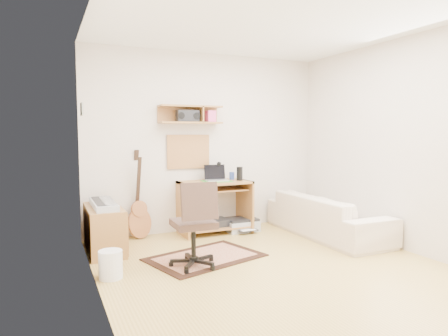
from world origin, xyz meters
name	(u,v)px	position (x,y,z in m)	size (l,w,h in m)	color
floor	(277,270)	(0.00, 0.00, -0.01)	(3.60, 4.00, 0.01)	tan
ceiling	(281,16)	(0.00, 0.00, 2.60)	(3.60, 4.00, 0.01)	white
back_wall	(207,142)	(0.00, 2.00, 1.30)	(3.60, 0.01, 2.60)	beige
left_wall	(97,150)	(-1.80, 0.00, 1.30)	(0.01, 4.00, 2.60)	beige
right_wall	(406,145)	(1.80, 0.00, 1.30)	(0.01, 4.00, 2.60)	beige
wall_shelf	(191,115)	(-0.30, 1.88, 1.70)	(0.90, 0.25, 0.26)	#A47139
cork_board	(188,152)	(-0.30, 1.98, 1.17)	(0.64, 0.03, 0.49)	tan
wall_photo	(82,109)	(-1.79, 1.50, 1.72)	(0.02, 0.20, 0.15)	#4C8CBF
desk	(215,207)	(0.01, 1.73, 0.38)	(1.00, 0.55, 0.75)	#A47139
laptop	(217,173)	(0.03, 1.71, 0.87)	(0.31, 0.31, 0.24)	silver
speaker	(240,174)	(0.38, 1.68, 0.85)	(0.09, 0.09, 0.20)	black
desk_lamp	(221,171)	(0.16, 1.87, 0.88)	(0.09, 0.09, 0.27)	black
pencil_cup	(232,176)	(0.33, 1.83, 0.80)	(0.08, 0.08, 0.11)	#324998
boombox	(187,116)	(-0.35, 1.87, 1.68)	(0.31, 0.14, 0.16)	black
rug	(205,257)	(-0.55, 0.68, 0.01)	(1.26, 0.84, 0.02)	tan
task_chair	(193,224)	(-0.78, 0.44, 0.47)	(0.49, 0.49, 0.95)	#3D2B24
cabinet	(104,229)	(-1.58, 1.43, 0.28)	(0.40, 0.90, 0.55)	#A47139
music_keyboard	(103,204)	(-1.58, 1.43, 0.59)	(0.25, 0.81, 0.07)	#B2B5BA
guitar	(139,194)	(-1.05, 1.86, 0.61)	(0.33, 0.20, 1.22)	#A46132
waste_basket	(111,264)	(-1.65, 0.46, 0.14)	(0.23, 0.23, 0.28)	white
printer	(241,225)	(0.41, 1.68, 0.09)	(0.47, 0.36, 0.18)	#A5A8AA
sofa	(327,209)	(1.38, 0.93, 0.38)	(1.96, 0.57, 0.77)	beige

